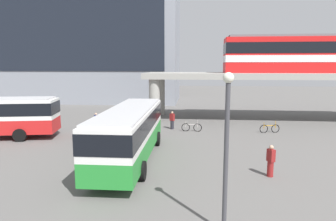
{
  "coord_description": "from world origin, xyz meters",
  "views": [
    {
      "loc": [
        4.43,
        -15.74,
        5.72
      ],
      "look_at": [
        2.28,
        7.27,
        2.2
      ],
      "focal_mm": 31.35,
      "sensor_mm": 36.0,
      "label": 1
    }
  ],
  "objects_px": {
    "train": "(316,54)",
    "pedestrian_waiting_near_stop": "(271,162)",
    "bus_main": "(130,128)",
    "bicycle_silver": "(192,127)",
    "pedestrian_at_kerb": "(96,123)",
    "pedestrian_walking_across": "(172,121)",
    "station_building": "(84,44)",
    "bicycle_orange": "(270,129)"
  },
  "relations": [
    {
      "from": "station_building",
      "to": "pedestrian_at_kerb",
      "type": "height_order",
      "value": "station_building"
    },
    {
      "from": "train",
      "to": "pedestrian_at_kerb",
      "type": "height_order",
      "value": "train"
    },
    {
      "from": "bicycle_silver",
      "to": "pedestrian_at_kerb",
      "type": "xyz_separation_m",
      "value": [
        -8.3,
        -1.0,
        0.44
      ]
    },
    {
      "from": "bicycle_silver",
      "to": "pedestrian_walking_across",
      "type": "height_order",
      "value": "pedestrian_walking_across"
    },
    {
      "from": "bicycle_silver",
      "to": "pedestrian_at_kerb",
      "type": "relative_size",
      "value": 1.06
    },
    {
      "from": "bicycle_silver",
      "to": "pedestrian_waiting_near_stop",
      "type": "height_order",
      "value": "pedestrian_waiting_near_stop"
    },
    {
      "from": "bicycle_orange",
      "to": "pedestrian_at_kerb",
      "type": "relative_size",
      "value": 1.04
    },
    {
      "from": "pedestrian_at_kerb",
      "to": "bicycle_orange",
      "type": "bearing_deg",
      "value": 4.22
    },
    {
      "from": "bus_main",
      "to": "pedestrian_waiting_near_stop",
      "type": "relative_size",
      "value": 6.57
    },
    {
      "from": "train",
      "to": "bus_main",
      "type": "relative_size",
      "value": 1.67
    },
    {
      "from": "pedestrian_at_kerb",
      "to": "pedestrian_waiting_near_stop",
      "type": "xyz_separation_m",
      "value": [
        12.53,
        -9.34,
        -0.0
      ]
    },
    {
      "from": "station_building",
      "to": "pedestrian_waiting_near_stop",
      "type": "bearing_deg",
      "value": -55.63
    },
    {
      "from": "train",
      "to": "bicycle_silver",
      "type": "xyz_separation_m",
      "value": [
        -12.54,
        -6.48,
        -6.61
      ]
    },
    {
      "from": "pedestrian_at_kerb",
      "to": "pedestrian_walking_across",
      "type": "bearing_deg",
      "value": 15.27
    },
    {
      "from": "bus_main",
      "to": "pedestrian_waiting_near_stop",
      "type": "distance_m",
      "value": 8.15
    },
    {
      "from": "pedestrian_at_kerb",
      "to": "pedestrian_walking_across",
      "type": "height_order",
      "value": "pedestrian_at_kerb"
    },
    {
      "from": "bus_main",
      "to": "bicycle_silver",
      "type": "relative_size",
      "value": 6.18
    },
    {
      "from": "station_building",
      "to": "pedestrian_walking_across",
      "type": "height_order",
      "value": "station_building"
    },
    {
      "from": "pedestrian_walking_across",
      "to": "pedestrian_waiting_near_stop",
      "type": "bearing_deg",
      "value": -61.57
    },
    {
      "from": "pedestrian_walking_across",
      "to": "bicycle_silver",
      "type": "bearing_deg",
      "value": -23.63
    },
    {
      "from": "bicycle_silver",
      "to": "bicycle_orange",
      "type": "xyz_separation_m",
      "value": [
        6.73,
        0.11,
        0.0
      ]
    },
    {
      "from": "bicycle_silver",
      "to": "bicycle_orange",
      "type": "distance_m",
      "value": 6.73
    },
    {
      "from": "station_building",
      "to": "train",
      "type": "bearing_deg",
      "value": -27.07
    },
    {
      "from": "bus_main",
      "to": "pedestrian_at_kerb",
      "type": "distance_m",
      "value": 8.85
    },
    {
      "from": "pedestrian_waiting_near_stop",
      "to": "pedestrian_walking_across",
      "type": "relative_size",
      "value": 1.03
    },
    {
      "from": "pedestrian_at_kerb",
      "to": "bus_main",
      "type": "bearing_deg",
      "value": -57.58
    },
    {
      "from": "bicycle_orange",
      "to": "pedestrian_waiting_near_stop",
      "type": "relative_size",
      "value": 1.05
    },
    {
      "from": "pedestrian_walking_across",
      "to": "bus_main",
      "type": "bearing_deg",
      "value": -101.13
    },
    {
      "from": "pedestrian_waiting_near_stop",
      "to": "bicycle_orange",
      "type": "bearing_deg",
      "value": 76.56
    },
    {
      "from": "train",
      "to": "pedestrian_walking_across",
      "type": "distance_m",
      "value": 16.62
    },
    {
      "from": "bicycle_silver",
      "to": "pedestrian_walking_across",
      "type": "xyz_separation_m",
      "value": [
        -1.79,
        0.78,
        0.4
      ]
    },
    {
      "from": "bicycle_silver",
      "to": "pedestrian_walking_across",
      "type": "bearing_deg",
      "value": 156.37
    },
    {
      "from": "station_building",
      "to": "bicycle_silver",
      "type": "bearing_deg",
      "value": -50.9
    },
    {
      "from": "bicycle_orange",
      "to": "pedestrian_waiting_near_stop",
      "type": "xyz_separation_m",
      "value": [
        -2.5,
        -10.45,
        0.43
      ]
    },
    {
      "from": "pedestrian_at_kerb",
      "to": "bicycle_silver",
      "type": "bearing_deg",
      "value": 6.84
    },
    {
      "from": "bus_main",
      "to": "pedestrian_waiting_near_stop",
      "type": "height_order",
      "value": "bus_main"
    },
    {
      "from": "train",
      "to": "pedestrian_walking_across",
      "type": "relative_size",
      "value": 11.35
    },
    {
      "from": "pedestrian_at_kerb",
      "to": "pedestrian_walking_across",
      "type": "xyz_separation_m",
      "value": [
        6.51,
        1.78,
        -0.03
      ]
    },
    {
      "from": "station_building",
      "to": "bicycle_orange",
      "type": "bearing_deg",
      "value": -41.67
    },
    {
      "from": "train",
      "to": "pedestrian_waiting_near_stop",
      "type": "height_order",
      "value": "train"
    },
    {
      "from": "pedestrian_at_kerb",
      "to": "pedestrian_waiting_near_stop",
      "type": "distance_m",
      "value": 15.63
    },
    {
      "from": "train",
      "to": "bicycle_silver",
      "type": "distance_m",
      "value": 15.59
    }
  ]
}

